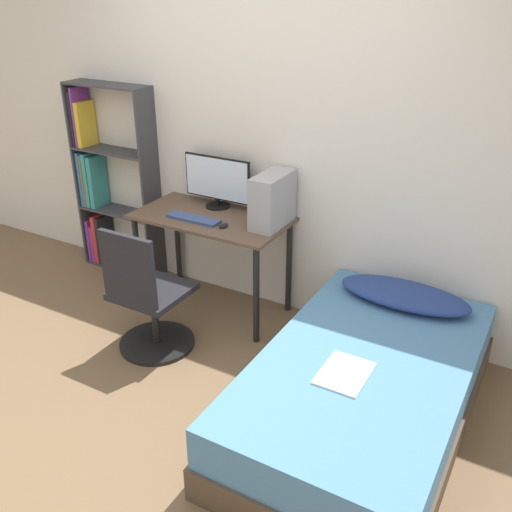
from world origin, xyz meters
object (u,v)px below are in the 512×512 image
(office_chair, at_px, (148,305))
(pc_tower, at_px, (273,200))
(keyboard, at_px, (193,219))
(bed, at_px, (363,391))
(bookshelf, at_px, (104,185))
(monitor, at_px, (217,181))

(office_chair, distance_m, pc_tower, 1.09)
(office_chair, height_order, keyboard, office_chair)
(pc_tower, bearing_deg, office_chair, -124.07)
(bed, distance_m, keyboard, 1.69)
(bed, distance_m, pc_tower, 1.42)
(bookshelf, bearing_deg, keyboard, -14.92)
(bed, bearing_deg, monitor, 150.59)
(bed, height_order, monitor, monitor)
(monitor, bearing_deg, office_chair, -89.66)
(office_chair, distance_m, keyboard, 0.70)
(monitor, bearing_deg, bed, -29.41)
(office_chair, bearing_deg, pc_tower, 55.93)
(office_chair, relative_size, keyboard, 2.25)
(monitor, xyz_separation_m, pc_tower, (0.52, -0.11, -0.02))
(bookshelf, bearing_deg, office_chair, -37.19)
(bookshelf, height_order, pc_tower, bookshelf)
(office_chair, height_order, monitor, monitor)
(bookshelf, xyz_separation_m, monitor, (1.14, 0.01, 0.22))
(bookshelf, distance_m, keyboard, 1.17)
(bed, distance_m, monitor, 1.87)
(keyboard, distance_m, pc_tower, 0.59)
(bookshelf, bearing_deg, monitor, 0.42)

